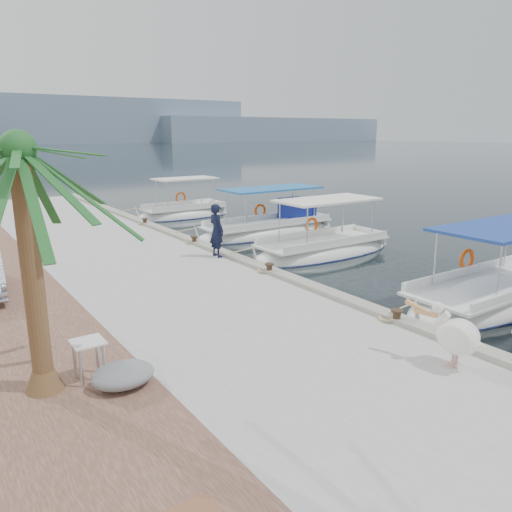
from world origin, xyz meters
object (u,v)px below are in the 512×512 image
(fishing_caique_d, at_px, (269,231))
(fishing_caique_e, at_px, (184,215))
(fishing_caique_c, at_px, (323,252))
(date_palm, at_px, (18,151))
(pelican, at_px, (455,335))
(fisherman, at_px, (217,231))
(fishing_caique_b, at_px, (495,299))

(fishing_caique_d, distance_m, fishing_caique_e, 6.92)
(fishing_caique_c, distance_m, date_palm, 13.91)
(fishing_caique_e, height_order, date_palm, date_palm)
(pelican, bearing_deg, fisherman, 86.72)
(fishing_caique_b, relative_size, fishing_caique_d, 0.92)
(fishing_caique_d, bearing_deg, fishing_caique_c, -98.02)
(fisherman, bearing_deg, fishing_caique_d, -55.26)
(pelican, bearing_deg, fishing_caique_b, 23.13)
(fishing_caique_b, bearing_deg, fishing_caique_e, 92.25)
(fisherman, bearing_deg, fishing_caique_b, -150.49)
(pelican, relative_size, fisherman, 0.81)
(fishing_caique_e, relative_size, pelican, 3.84)
(fishing_caique_c, xyz_separation_m, pelican, (-5.18, -9.43, 0.98))
(fisherman, distance_m, date_palm, 10.08)
(fishing_caique_b, distance_m, pelican, 5.95)
(fishing_caique_c, distance_m, pelican, 10.81)
(fishing_caique_c, xyz_separation_m, fishing_caique_e, (-0.51, 11.31, 0.00))
(fishing_caique_d, xyz_separation_m, fishing_caique_e, (-1.15, 6.82, -0.06))
(fishing_caique_b, relative_size, fisherman, 3.89)
(fishing_caique_b, xyz_separation_m, pelican, (-5.39, -2.30, 0.98))
(fishing_caique_b, relative_size, fishing_caique_e, 1.25)
(fishing_caique_b, distance_m, fisherman, 9.04)
(fishing_caique_c, bearing_deg, fishing_caique_d, 81.98)
(pelican, height_order, fisherman, fisherman)
(fishing_caique_b, xyz_separation_m, fishing_caique_d, (0.42, 11.62, 0.06))
(fishing_caique_d, distance_m, date_palm, 16.81)
(fishing_caique_b, xyz_separation_m, fisherman, (-4.83, 7.53, 1.31))
(date_palm, bearing_deg, fisherman, 42.07)
(fishing_caique_d, height_order, date_palm, date_palm)
(date_palm, bearing_deg, pelican, -27.39)
(fishing_caique_c, distance_m, fishing_caique_e, 11.32)
(fishing_caique_d, relative_size, fisherman, 4.23)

